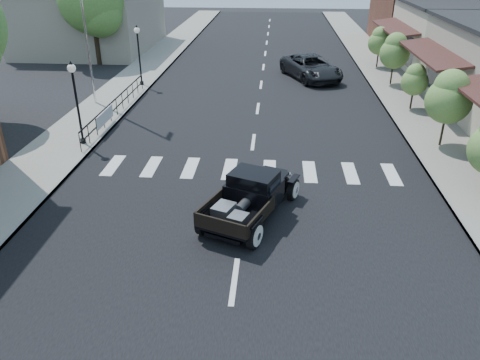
{
  "coord_description": "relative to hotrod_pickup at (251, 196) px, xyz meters",
  "views": [
    {
      "loc": [
        0.91,
        -12.95,
        8.03
      ],
      "look_at": [
        -0.16,
        1.1,
        1.0
      ],
      "focal_mm": 35.0,
      "sensor_mm": 36.0,
      "label": 1
    }
  ],
  "objects": [
    {
      "name": "small_tree_b",
      "position": [
        8.06,
        6.56,
        0.99
      ],
      "size": [
        1.94,
        1.94,
        3.24
      ],
      "primitive_type": null,
      "color": "#5A833C",
      "rests_on": "sidewalk_right"
    },
    {
      "name": "hotrod_pickup",
      "position": [
        0.0,
        0.0,
        0.0
      ],
      "size": [
        3.65,
        4.98,
        1.57
      ],
      "primitive_type": null,
      "rotation": [
        0.0,
        0.0,
        -0.38
      ],
      "color": "black",
      "rests_on": "ground"
    },
    {
      "name": "road",
      "position": [
        -0.24,
        14.59,
        -0.77
      ],
      "size": [
        14.0,
        80.0,
        0.02
      ],
      "primitive_type": "cube",
      "color": "black",
      "rests_on": "ground"
    },
    {
      "name": "low_building_left",
      "position": [
        -15.24,
        27.59,
        1.72
      ],
      "size": [
        10.0,
        12.0,
        5.0
      ],
      "primitive_type": "cube",
      "color": "gray",
      "rests_on": "ground"
    },
    {
      "name": "sidewalk_right",
      "position": [
        8.26,
        14.59,
        -0.71
      ],
      "size": [
        3.0,
        80.0,
        0.15
      ],
      "primitive_type": "cube",
      "color": "gray",
      "rests_on": "ground"
    },
    {
      "name": "lamp_post_c",
      "position": [
        -7.84,
        15.59,
        1.19
      ],
      "size": [
        0.36,
        0.36,
        3.65
      ],
      "primitive_type": null,
      "color": "black",
      "rests_on": "sidewalk_left"
    },
    {
      "name": "sidewalk_left",
      "position": [
        -8.74,
        14.59,
        -0.71
      ],
      "size": [
        3.0,
        80.0,
        0.15
      ],
      "primitive_type": "cube",
      "color": "#9A988C",
      "rests_on": "ground"
    },
    {
      "name": "banner",
      "position": [
        -7.46,
        7.59,
        -0.33
      ],
      "size": [
        0.04,
        2.2,
        0.6
      ],
      "primitive_type": null,
      "color": "silver",
      "rests_on": "sidewalk_left"
    },
    {
      "name": "small_tree_c",
      "position": [
        8.06,
        11.8,
        0.54
      ],
      "size": [
        1.41,
        1.41,
        2.35
      ],
      "primitive_type": null,
      "color": "#5A833C",
      "rests_on": "sidewalk_right"
    },
    {
      "name": "railing",
      "position": [
        -7.54,
        9.59,
        -0.13
      ],
      "size": [
        0.08,
        10.0,
        1.0
      ],
      "primitive_type": null,
      "color": "black",
      "rests_on": "sidewalk_left"
    },
    {
      "name": "big_tree_far",
      "position": [
        -12.74,
        21.59,
        2.71
      ],
      "size": [
        4.76,
        4.76,
        6.99
      ],
      "primitive_type": null,
      "color": "#497632",
      "rests_on": "ground"
    },
    {
      "name": "small_tree_e",
      "position": [
        8.06,
        21.73,
        0.74
      ],
      "size": [
        1.65,
        1.65,
        2.74
      ],
      "primitive_type": null,
      "color": "#5A833C",
      "rests_on": "sidewalk_right"
    },
    {
      "name": "lamp_post_b",
      "position": [
        -7.84,
        5.59,
        1.19
      ],
      "size": [
        0.36,
        0.36,
        3.65
      ],
      "primitive_type": null,
      "color": "black",
      "rests_on": "sidewalk_left"
    },
    {
      "name": "road_markings",
      "position": [
        -0.24,
        9.59,
        -0.78
      ],
      "size": [
        12.0,
        60.0,
        0.06
      ],
      "primitive_type": null,
      "color": "silver",
      "rests_on": "ground"
    },
    {
      "name": "far_building_right",
      "position": [
        15.26,
        31.59,
        2.72
      ],
      "size": [
        11.0,
        10.0,
        7.0
      ],
      "primitive_type": "cube",
      "color": "brown",
      "rests_on": "ground"
    },
    {
      "name": "second_car",
      "position": [
        3.05,
        18.42,
        -0.01
      ],
      "size": [
        4.51,
        6.12,
        1.55
      ],
      "primitive_type": "imported",
      "rotation": [
        0.0,
        0.0,
        0.4
      ],
      "color": "black",
      "rests_on": "ground"
    },
    {
      "name": "storefront_far",
      "position": [
        14.76,
        21.59,
        1.47
      ],
      "size": [
        10.0,
        9.0,
        4.5
      ],
      "primitive_type": "cube",
      "color": "#C0B5A2",
      "rests_on": "ground"
    },
    {
      "name": "ground",
      "position": [
        -0.24,
        -0.41,
        -0.78
      ],
      "size": [
        120.0,
        120.0,
        0.0
      ],
      "primitive_type": "plane",
      "color": "black",
      "rests_on": "ground"
    },
    {
      "name": "small_tree_d",
      "position": [
        8.06,
        16.94,
        0.91
      ],
      "size": [
        1.85,
        1.85,
        3.09
      ],
      "primitive_type": null,
      "color": "#5A833C",
      "rests_on": "sidewalk_right"
    }
  ]
}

